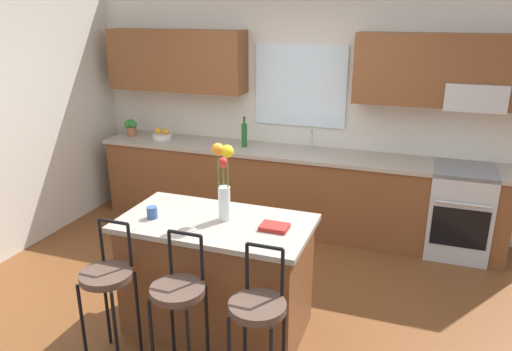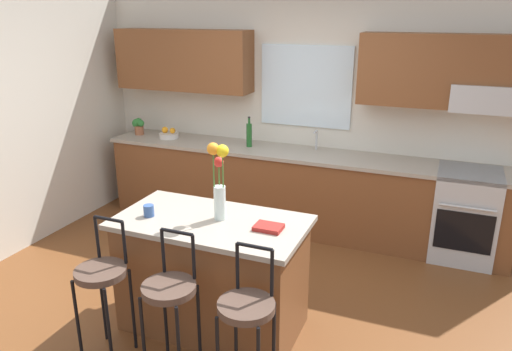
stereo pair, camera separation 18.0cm
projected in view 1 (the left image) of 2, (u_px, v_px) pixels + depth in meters
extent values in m
plane|color=brown|center=(236.00, 305.00, 4.18)|extent=(14.00, 14.00, 0.00)
cube|color=beige|center=(7.00, 122.00, 4.83)|extent=(0.12, 4.60, 2.70)
cube|color=beige|center=(301.00, 107.00, 5.58)|extent=(5.60, 0.12, 2.70)
cube|color=brown|center=(177.00, 60.00, 5.68)|extent=(1.68, 0.34, 0.70)
cube|color=brown|center=(442.00, 70.00, 4.75)|extent=(1.68, 0.34, 0.70)
cube|color=silver|center=(300.00, 86.00, 5.44)|extent=(1.05, 0.03, 0.90)
cube|color=#B7BABC|center=(475.00, 96.00, 4.70)|extent=(0.56, 0.36, 0.26)
cube|color=brown|center=(291.00, 191.00, 5.56)|extent=(4.50, 0.60, 0.88)
cube|color=#9E9384|center=(292.00, 153.00, 5.41)|extent=(4.56, 0.64, 0.04)
cube|color=#B7BABC|center=(308.00, 159.00, 5.37)|extent=(0.54, 0.38, 0.11)
cylinder|color=#B7BABC|center=(312.00, 140.00, 5.45)|extent=(0.02, 0.02, 0.22)
cylinder|color=#B7BABC|center=(311.00, 131.00, 5.36)|extent=(0.02, 0.12, 0.02)
cube|color=#B7BABC|center=(459.00, 211.00, 4.96)|extent=(0.60, 0.60, 0.92)
cube|color=black|center=(459.00, 228.00, 4.72)|extent=(0.52, 0.02, 0.40)
cylinder|color=#B7BABC|center=(463.00, 204.00, 4.60)|extent=(0.50, 0.02, 0.02)
cube|color=brown|center=(217.00, 277.00, 3.77)|extent=(1.36, 0.70, 0.88)
cube|color=#9E9384|center=(215.00, 223.00, 3.62)|extent=(1.44, 0.78, 0.04)
cylinder|color=black|center=(83.00, 327.00, 3.36)|extent=(0.02, 0.02, 0.66)
cylinder|color=black|center=(116.00, 335.00, 3.27)|extent=(0.02, 0.02, 0.66)
cylinder|color=black|center=(107.00, 305.00, 3.60)|extent=(0.02, 0.02, 0.66)
cylinder|color=black|center=(138.00, 313.00, 3.51)|extent=(0.02, 0.02, 0.66)
cylinder|color=#4C382D|center=(106.00, 275.00, 3.32)|extent=(0.36, 0.36, 0.05)
cylinder|color=black|center=(101.00, 240.00, 3.42)|extent=(0.02, 0.02, 0.32)
cylinder|color=black|center=(130.00, 245.00, 3.34)|extent=(0.02, 0.02, 0.32)
cylinder|color=black|center=(113.00, 222.00, 3.33)|extent=(0.23, 0.02, 0.02)
cylinder|color=black|center=(152.00, 344.00, 3.18)|extent=(0.02, 0.02, 0.66)
cylinder|color=black|center=(172.00, 321.00, 3.42)|extent=(0.02, 0.02, 0.66)
cylinder|color=black|center=(207.00, 329.00, 3.34)|extent=(0.02, 0.02, 0.66)
cylinder|color=#4C382D|center=(177.00, 290.00, 3.15)|extent=(0.36, 0.36, 0.05)
cylinder|color=black|center=(170.00, 253.00, 3.24)|extent=(0.02, 0.02, 0.32)
cylinder|color=black|center=(202.00, 258.00, 3.17)|extent=(0.02, 0.02, 0.32)
cylinder|color=black|center=(185.00, 233.00, 3.16)|extent=(0.23, 0.02, 0.02)
cylinder|color=black|center=(245.00, 337.00, 3.25)|extent=(0.02, 0.02, 0.66)
cylinder|color=black|center=(284.00, 346.00, 3.16)|extent=(0.02, 0.02, 0.66)
cylinder|color=#4C382D|center=(257.00, 307.00, 2.97)|extent=(0.36, 0.36, 0.05)
cylinder|color=black|center=(247.00, 266.00, 3.07)|extent=(0.02, 0.02, 0.32)
cylinder|color=black|center=(282.00, 273.00, 2.99)|extent=(0.02, 0.02, 0.32)
cylinder|color=black|center=(265.00, 247.00, 2.98)|extent=(0.23, 0.02, 0.02)
cylinder|color=silver|center=(224.00, 203.00, 3.59)|extent=(0.09, 0.09, 0.26)
cylinder|color=#3D722D|center=(228.00, 182.00, 3.52)|extent=(0.01, 0.01, 0.46)
sphere|color=yellow|center=(227.00, 151.00, 3.45)|extent=(0.09, 0.09, 0.09)
cylinder|color=#3D722D|center=(224.00, 186.00, 3.59)|extent=(0.01, 0.01, 0.36)
sphere|color=red|center=(223.00, 163.00, 3.53)|extent=(0.08, 0.08, 0.08)
cylinder|color=#3D722D|center=(219.00, 181.00, 3.52)|extent=(0.01, 0.01, 0.47)
sphere|color=orange|center=(218.00, 149.00, 3.44)|extent=(0.09, 0.09, 0.09)
cylinder|color=#33518C|center=(152.00, 212.00, 3.65)|extent=(0.08, 0.08, 0.09)
cube|color=maroon|center=(274.00, 227.00, 3.47)|extent=(0.20, 0.15, 0.03)
cylinder|color=silver|center=(162.00, 136.00, 5.91)|extent=(0.24, 0.24, 0.06)
sphere|color=orange|center=(166.00, 131.00, 5.88)|extent=(0.07, 0.07, 0.07)
sphere|color=orange|center=(158.00, 131.00, 5.91)|extent=(0.08, 0.08, 0.08)
cylinder|color=#1E5923|center=(244.00, 135.00, 5.54)|extent=(0.06, 0.06, 0.27)
cylinder|color=#1E5923|center=(244.00, 121.00, 5.49)|extent=(0.03, 0.03, 0.07)
cylinder|color=black|center=(244.00, 117.00, 5.47)|extent=(0.03, 0.03, 0.02)
cylinder|color=#9E5B3D|center=(132.00, 132.00, 6.04)|extent=(0.11, 0.11, 0.11)
sphere|color=#2D7A33|center=(131.00, 122.00, 6.01)|extent=(0.08, 0.08, 0.08)
sphere|color=#2D7A33|center=(129.00, 124.00, 6.04)|extent=(0.11, 0.11, 0.11)
sphere|color=#2D7A33|center=(133.00, 124.00, 5.99)|extent=(0.08, 0.08, 0.08)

